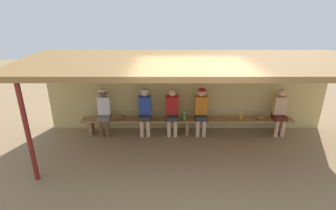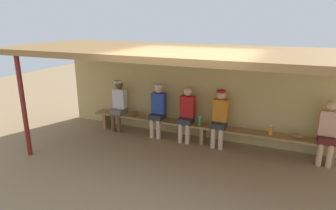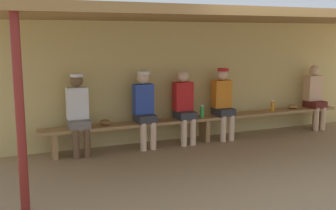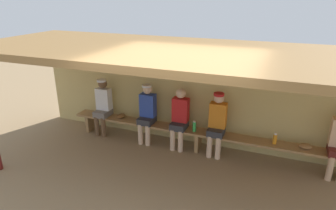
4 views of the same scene
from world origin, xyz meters
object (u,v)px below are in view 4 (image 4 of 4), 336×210
bench (198,134)px  player_leftmost (217,121)px  water_bottle_orange (275,139)px  baseball_glove_tan (305,146)px  player_with_sunglasses (147,111)px  water_bottle_clear (194,126)px  player_in_white (180,116)px  player_in_red (103,104)px  baseball_glove_worn (121,116)px

bench → player_leftmost: player_leftmost is taller
water_bottle_orange → baseball_glove_tan: (0.55, 0.02, -0.06)m
player_leftmost → baseball_glove_tan: bearing=0.5°
player_with_sunglasses → water_bottle_clear: size_ratio=5.80×
bench → player_in_white: (-0.42, 0.00, 0.34)m
player_in_red → water_bottle_clear: bearing=-1.1°
water_bottle_clear → water_bottle_orange: bearing=1.2°
player_in_white → water_bottle_orange: 1.96m
player_in_white → player_with_sunglasses: 0.77m
bench → water_bottle_orange: size_ratio=27.51×
water_bottle_clear → baseball_glove_worn: (-1.80, 0.08, -0.07)m
baseball_glove_worn → water_bottle_clear: bearing=86.4°
player_with_sunglasses → player_in_red: bearing=180.0°
player_with_sunglasses → baseball_glove_tan: bearing=0.2°
player_in_white → player_with_sunglasses: bearing=180.0°
bench → baseball_glove_worn: size_ratio=25.00×
water_bottle_clear → player_leftmost: bearing=5.2°
player_with_sunglasses → water_bottle_orange: player_with_sunglasses is taller
player_in_white → baseball_glove_worn: size_ratio=5.56×
bench → water_bottle_orange: (1.52, -0.01, 0.18)m
baseball_glove_tan → player_in_red: bearing=-4.0°
water_bottle_clear → baseball_glove_worn: 1.81m
player_in_red → baseball_glove_tan: 4.42m
baseball_glove_tan → player_in_white: bearing=-3.8°
player_leftmost → player_in_white: (-0.81, -0.00, -0.02)m
player_leftmost → baseball_glove_tan: 1.71m
player_leftmost → water_bottle_orange: player_leftmost is taller
player_with_sunglasses → baseball_glove_worn: bearing=177.2°
water_bottle_clear → baseball_glove_tan: water_bottle_clear is taller
water_bottle_clear → bench: bearing=25.6°
player_leftmost → player_in_white: size_ratio=1.01×
water_bottle_clear → player_in_white: bearing=173.1°
bench → player_in_white: size_ratio=4.49×
player_leftmost → player_with_sunglasses: size_ratio=1.00×
player_leftmost → player_in_white: 0.81m
bench → player_leftmost: bearing=0.5°
player_in_red → water_bottle_orange: bearing=-0.1°
bench → water_bottle_orange: bearing=-0.2°
water_bottle_orange → player_in_red: bearing=179.9°
water_bottle_clear → baseball_glove_worn: water_bottle_clear is taller
baseball_glove_worn → water_bottle_orange: bearing=88.1°
player_leftmost → player_in_red: 2.72m
water_bottle_orange → baseball_glove_worn: water_bottle_orange is taller
bench → baseball_glove_tan: 2.08m
player_in_red → baseball_glove_worn: bearing=4.2°
bench → water_bottle_clear: 0.20m
player_leftmost → water_bottle_orange: bearing=-0.5°
player_leftmost → water_bottle_clear: bearing=-174.8°
player_leftmost → baseball_glove_worn: 2.28m
bench → baseball_glove_tan: (2.07, 0.02, 0.12)m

